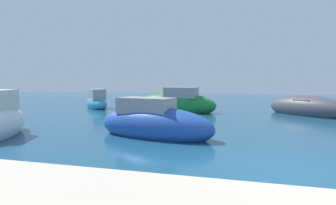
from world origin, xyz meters
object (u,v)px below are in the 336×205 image
moored_boat_0 (154,124)px  moored_boat_4 (175,104)px  moored_boat_5 (97,102)px  moored_boat_2 (307,108)px

moored_boat_0 → moored_boat_4: size_ratio=0.89×
moored_boat_4 → moored_boat_5: (-6.47, 1.23, -0.09)m
moored_boat_2 → moored_boat_0: bearing=-83.9°
moored_boat_0 → moored_boat_2: 11.14m
moored_boat_2 → moored_boat_5: 14.54m
moored_boat_0 → moored_boat_2: moored_boat_0 is taller
moored_boat_2 → moored_boat_5: moored_boat_5 is taller
moored_boat_0 → moored_boat_2: bearing=64.7°
moored_boat_0 → moored_boat_2: (6.84, 8.80, -0.05)m
moored_boat_0 → moored_boat_4: bearing=111.0°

